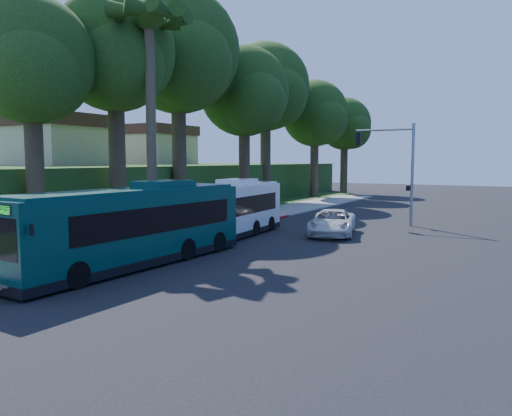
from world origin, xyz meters
The scene contains 19 objects.
ground centered at (0.00, 0.00, 0.00)m, with size 140.00×140.00×0.00m, color black.
sidewalk centered at (-7.30, 0.00, 0.06)m, with size 4.50×70.00×0.12m, color gray.
red_curb centered at (-5.00, -4.00, 0.07)m, with size 0.25×30.00×0.13m, color maroon.
grass_verge centered at (-13.00, 5.00, 0.03)m, with size 8.00×70.00×0.06m, color #234719.
bus_shelter centered at (-7.26, -2.86, 1.81)m, with size 3.20×1.51×2.55m.
stop_sign_pole centered at (-5.40, -5.00, 2.08)m, with size 0.35×0.06×3.17m.
traffic_signal_pole centered at (3.78, 10.00, 4.42)m, with size 4.10×0.30×7.00m.
palm_tree centered at (-8.20, -1.50, 12.38)m, with size 4.20×4.20×14.40m.
hillside_backdrop centered at (-26.30, 15.10, 2.44)m, with size 24.00×60.00×8.80m.
tree_0 centered at (-12.40, -0.02, 11.20)m, with size 8.40×8.00×15.70m.
tree_1 centered at (-13.37, 7.98, 12.73)m, with size 10.50×10.00×18.26m.
tree_2 centered at (-11.89, 15.98, 10.48)m, with size 8.82×8.40×15.12m.
tree_3 centered at (-13.88, 23.98, 11.98)m, with size 10.08×9.60×17.28m.
tree_4 centered at (-11.40, 31.98, 9.73)m, with size 8.40×8.00×14.14m.
tree_5 centered at (-10.41, 39.99, 8.96)m, with size 7.35×7.00×12.86m.
tree_6 centered at (-12.91, -6.01, 9.71)m, with size 7.56×7.20×13.74m.
white_bus centered at (-3.38, -1.05, 1.65)m, with size 3.18×11.49×3.39m.
teal_bus centered at (-2.79, -8.93, 1.75)m, with size 3.12×12.14×3.59m.
pickup centered at (1.53, 3.48, 0.76)m, with size 2.53×5.50×1.53m, color silver.
Camera 1 is at (12.05, -24.86, 4.52)m, focal length 35.00 mm.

